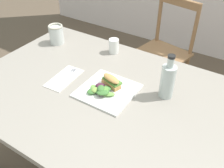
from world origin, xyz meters
TOP-DOWN VIEW (x-y plane):
  - dining_table at (-0.09, -0.05)m, footprint 1.30×0.93m
  - chair_wooden_far at (-0.12, 0.95)m, footprint 0.47×0.47m
  - plate_lunch at (-0.03, -0.04)m, footprint 0.26×0.26m
  - sandwich_half_front at (-0.04, 0.00)m, footprint 0.11×0.08m
  - salad_mixed_greens at (-0.05, -0.07)m, footprint 0.15×0.11m
  - napkin_folded at (-0.28, -0.07)m, footprint 0.12×0.22m
  - fork_on_napkin at (-0.28, -0.05)m, footprint 0.03×0.19m
  - bottle_cold_brew at (0.22, 0.09)m, footprint 0.07×0.07m
  - mason_jar_iced_tea at (-0.58, 0.21)m, footprint 0.09×0.09m
  - cup_extra_side at (-0.21, 0.30)m, footprint 0.06×0.06m

SIDE VIEW (x-z plane):
  - chair_wooden_far at x=-0.12m, z-range 0.01..0.88m
  - dining_table at x=-0.09m, z-range 0.25..0.99m
  - napkin_folded at x=-0.28m, z-range 0.74..0.74m
  - plate_lunch at x=-0.03m, z-range 0.74..0.75m
  - fork_on_napkin at x=-0.28m, z-range 0.74..0.75m
  - salad_mixed_greens at x=-0.05m, z-range 0.75..0.79m
  - sandwich_half_front at x=-0.04m, z-range 0.75..0.81m
  - cup_extra_side at x=-0.21m, z-range 0.74..0.83m
  - mason_jar_iced_tea at x=-0.58m, z-range 0.73..0.85m
  - bottle_cold_brew at x=0.22m, z-range 0.71..0.93m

